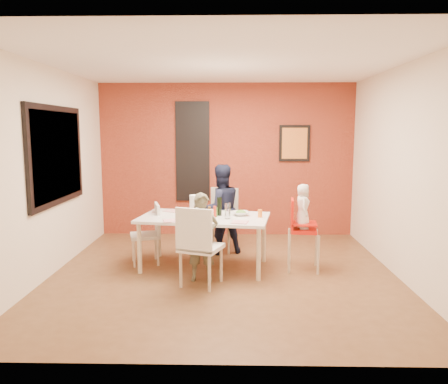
{
  "coord_description": "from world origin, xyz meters",
  "views": [
    {
      "loc": [
        0.13,
        -5.54,
        1.88
      ],
      "look_at": [
        0.0,
        0.3,
        1.05
      ],
      "focal_mm": 35.0,
      "sensor_mm": 36.0,
      "label": 1
    }
  ],
  "objects_px": {
    "chair_near": "(198,243)",
    "wine_bottle": "(219,206)",
    "chair_far": "(222,215)",
    "child_near": "(202,237)",
    "high_chair": "(300,227)",
    "toddler": "(303,206)",
    "paper_towel_roll": "(194,206)",
    "chair_left": "(150,230)",
    "child_far": "(220,209)",
    "dining_table": "(204,221)"
  },
  "relations": [
    {
      "from": "dining_table",
      "to": "chair_far",
      "type": "height_order",
      "value": "chair_far"
    },
    {
      "from": "child_far",
      "to": "chair_near",
      "type": "bearing_deg",
      "value": 60.05
    },
    {
      "from": "paper_towel_roll",
      "to": "child_far",
      "type": "bearing_deg",
      "value": 64.16
    },
    {
      "from": "chair_far",
      "to": "wine_bottle",
      "type": "height_order",
      "value": "wine_bottle"
    },
    {
      "from": "dining_table",
      "to": "chair_far",
      "type": "distance_m",
      "value": 1.0
    },
    {
      "from": "child_near",
      "to": "wine_bottle",
      "type": "xyz_separation_m",
      "value": [
        0.2,
        0.59,
        0.29
      ]
    },
    {
      "from": "paper_towel_roll",
      "to": "chair_near",
      "type": "bearing_deg",
      "value": -81.91
    },
    {
      "from": "wine_bottle",
      "to": "high_chair",
      "type": "bearing_deg",
      "value": -5.78
    },
    {
      "from": "child_near",
      "to": "toddler",
      "type": "xyz_separation_m",
      "value": [
        1.32,
        0.47,
        0.31
      ]
    },
    {
      "from": "dining_table",
      "to": "child_far",
      "type": "height_order",
      "value": "child_far"
    },
    {
      "from": "chair_near",
      "to": "chair_left",
      "type": "distance_m",
      "value": 1.22
    },
    {
      "from": "chair_near",
      "to": "child_near",
      "type": "xyz_separation_m",
      "value": [
        0.03,
        0.24,
        0.01
      ]
    },
    {
      "from": "child_near",
      "to": "paper_towel_roll",
      "type": "bearing_deg",
      "value": 106.05
    },
    {
      "from": "chair_left",
      "to": "toddler",
      "type": "height_order",
      "value": "toddler"
    },
    {
      "from": "dining_table",
      "to": "wine_bottle",
      "type": "xyz_separation_m",
      "value": [
        0.2,
        0.06,
        0.19
      ]
    },
    {
      "from": "chair_near",
      "to": "wine_bottle",
      "type": "height_order",
      "value": "chair_near"
    },
    {
      "from": "child_far",
      "to": "toddler",
      "type": "xyz_separation_m",
      "value": [
        1.13,
        -0.78,
        0.18
      ]
    },
    {
      "from": "chair_near",
      "to": "toddler",
      "type": "height_order",
      "value": "toddler"
    },
    {
      "from": "high_chair",
      "to": "child_near",
      "type": "distance_m",
      "value": 1.38
    },
    {
      "from": "wine_bottle",
      "to": "dining_table",
      "type": "bearing_deg",
      "value": -162.86
    },
    {
      "from": "chair_near",
      "to": "high_chair",
      "type": "height_order",
      "value": "chair_near"
    },
    {
      "from": "chair_near",
      "to": "high_chair",
      "type": "relative_size",
      "value": 1.02
    },
    {
      "from": "child_near",
      "to": "wine_bottle",
      "type": "height_order",
      "value": "child_near"
    },
    {
      "from": "toddler",
      "to": "wine_bottle",
      "type": "distance_m",
      "value": 1.13
    },
    {
      "from": "chair_far",
      "to": "child_near",
      "type": "xyz_separation_m",
      "value": [
        -0.22,
        -1.49,
        0.02
      ]
    },
    {
      "from": "child_far",
      "to": "paper_towel_roll",
      "type": "xyz_separation_m",
      "value": [
        -0.34,
        -0.69,
        0.18
      ]
    },
    {
      "from": "chair_far",
      "to": "child_near",
      "type": "distance_m",
      "value": 1.51
    },
    {
      "from": "toddler",
      "to": "chair_near",
      "type": "bearing_deg",
      "value": 120.58
    },
    {
      "from": "chair_far",
      "to": "chair_left",
      "type": "height_order",
      "value": "chair_far"
    },
    {
      "from": "child_far",
      "to": "high_chair",
      "type": "bearing_deg",
      "value": 123.49
    },
    {
      "from": "chair_near",
      "to": "chair_far",
      "type": "height_order",
      "value": "chair_near"
    },
    {
      "from": "high_chair",
      "to": "paper_towel_roll",
      "type": "bearing_deg",
      "value": 93.05
    },
    {
      "from": "child_far",
      "to": "wine_bottle",
      "type": "distance_m",
      "value": 0.68
    },
    {
      "from": "child_near",
      "to": "paper_towel_roll",
      "type": "distance_m",
      "value": 0.65
    },
    {
      "from": "high_chair",
      "to": "chair_far",
      "type": "bearing_deg",
      "value": 52.87
    },
    {
      "from": "high_chair",
      "to": "chair_near",
      "type": "bearing_deg",
      "value": 124.65
    },
    {
      "from": "chair_far",
      "to": "child_far",
      "type": "bearing_deg",
      "value": -79.72
    },
    {
      "from": "dining_table",
      "to": "chair_left",
      "type": "relative_size",
      "value": 2.17
    },
    {
      "from": "child_far",
      "to": "wine_bottle",
      "type": "height_order",
      "value": "child_far"
    },
    {
      "from": "chair_far",
      "to": "chair_left",
      "type": "relative_size",
      "value": 1.14
    },
    {
      "from": "wine_bottle",
      "to": "toddler",
      "type": "bearing_deg",
      "value": -5.9
    },
    {
      "from": "high_chair",
      "to": "toddler",
      "type": "relative_size",
      "value": 1.6
    },
    {
      "from": "chair_far",
      "to": "wine_bottle",
      "type": "bearing_deg",
      "value": -75.41
    },
    {
      "from": "chair_near",
      "to": "child_far",
      "type": "distance_m",
      "value": 1.51
    },
    {
      "from": "dining_table",
      "to": "high_chair",
      "type": "xyz_separation_m",
      "value": [
        1.3,
        -0.05,
        -0.07
      ]
    },
    {
      "from": "paper_towel_roll",
      "to": "wine_bottle",
      "type": "bearing_deg",
      "value": 5.37
    },
    {
      "from": "chair_far",
      "to": "child_far",
      "type": "height_order",
      "value": "child_far"
    },
    {
      "from": "chair_far",
      "to": "wine_bottle",
      "type": "relative_size",
      "value": 3.82
    },
    {
      "from": "chair_near",
      "to": "paper_towel_roll",
      "type": "height_order",
      "value": "paper_towel_roll"
    },
    {
      "from": "chair_near",
      "to": "paper_towel_roll",
      "type": "relative_size",
      "value": 3.43
    }
  ]
}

